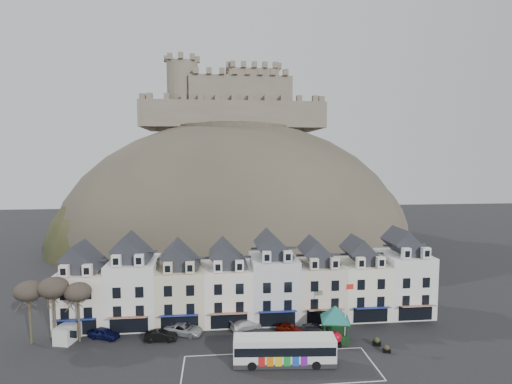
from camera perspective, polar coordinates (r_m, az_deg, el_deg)
ground at (r=48.53m, az=1.11°, el=-24.66°), size 300.00×300.00×0.00m
coach_bay_markings at (r=49.86m, az=3.41°, el=-23.80°), size 22.00×7.50×0.01m
townhouse_terrace at (r=61.00m, az=-0.60°, el=-12.86°), size 54.40×9.35×11.80m
castle_hill at (r=113.53m, az=-2.49°, el=-7.14°), size 100.00×76.00×68.00m
castle at (r=119.01m, az=-3.13°, el=12.82°), size 50.20×22.20×22.00m
tree_left_far at (r=60.03m, az=-29.69°, el=-12.23°), size 3.61×3.61×8.24m
tree_left_mid at (r=58.81m, az=-26.97°, el=-12.13°), size 3.78×3.78×8.64m
tree_left_near at (r=58.01m, az=-24.11°, el=-12.96°), size 3.43×3.43×7.84m
bus at (r=49.81m, az=4.06°, el=-21.46°), size 11.94×3.65×3.32m
bus_shelter at (r=55.64m, az=11.24°, el=-16.64°), size 7.15×7.15×4.62m
red_buoy at (r=55.16m, az=11.34°, el=-19.83°), size 1.47×1.47×1.82m
flagpole at (r=54.95m, az=12.73°, el=-15.89°), size 1.14×0.21×7.94m
white_van at (r=61.07m, az=-24.90°, el=-17.51°), size 3.23×5.20×2.20m
planter_west at (r=56.60m, az=16.87°, el=-19.77°), size 1.16×0.90×1.04m
planter_east at (r=55.20m, az=18.17°, el=-20.54°), size 1.00×0.68×0.92m
car_navy at (r=59.62m, az=-20.86°, el=-18.34°), size 4.54×3.14×1.43m
car_black at (r=56.87m, az=-13.45°, el=-19.34°), size 4.30×1.69×1.39m
car_silver at (r=58.09m, az=-10.29°, el=-18.71°), size 5.66×4.02×1.45m
car_white at (r=58.84m, az=-1.37°, el=-18.37°), size 4.99×3.46×1.34m
car_maroon at (r=58.17m, az=4.76°, el=-18.73°), size 3.90×2.67×1.23m
car_charcoal at (r=57.99m, az=8.46°, el=-18.85°), size 3.97×2.66×1.24m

